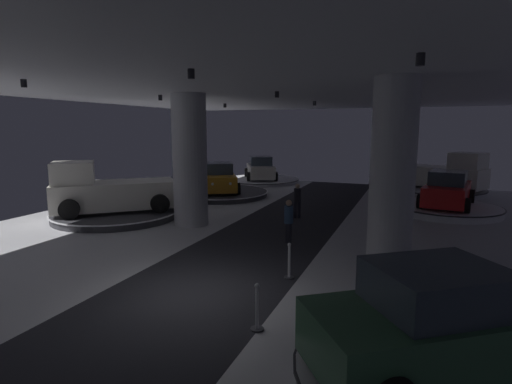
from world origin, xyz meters
TOP-DOWN VIEW (x-y plane):
  - ground at (0.00, 0.00)m, footprint 24.00×44.00m
  - ceiling_with_spotlights at (0.00, -0.00)m, footprint 24.00×44.00m
  - column_left at (-3.79, 6.46)m, footprint 1.44×1.44m
  - column_right at (4.44, 3.62)m, footprint 1.24×1.24m
  - display_platform_deep_right at (6.44, 19.44)m, footprint 5.68×5.68m
  - pickup_truck_deep_right at (6.73, 19.30)m, footprint 5.68×4.37m
  - display_platform_far_right at (6.56, 13.07)m, footprint 5.04×5.04m
  - display_car_far_right at (6.55, 13.04)m, footprint 2.78×4.44m
  - display_platform_deep_left at (-5.89, 20.27)m, footprint 5.85×5.85m
  - display_car_deep_left at (-5.87, 20.25)m, footprint 3.56×4.56m
  - display_platform_mid_left at (-7.65, 6.28)m, footprint 5.68×5.68m
  - pickup_truck_mid_left at (-7.89, 6.06)m, footprint 5.36×5.09m
  - display_platform_far_left at (-5.95, 13.44)m, footprint 5.90×5.90m
  - display_car_far_left at (-5.96, 13.47)m, footprint 3.69×4.54m
  - display_platform_near_right at (5.55, -1.76)m, footprint 4.64×4.64m
  - display_car_near_right at (5.53, -1.77)m, footprint 4.46×3.92m
  - visitor_walking_near at (0.94, 5.20)m, footprint 0.32×0.32m
  - visitor_walking_far at (0.10, 9.34)m, footprint 0.32×0.32m
  - stanchion_a at (1.95, 1.95)m, footprint 0.28×0.28m
  - stanchion_b at (2.18, -1.06)m, footprint 0.28×0.28m

SIDE VIEW (x-z plane):
  - ground at x=0.00m, z-range -0.05..0.00m
  - display_platform_deep_left at x=-5.89m, z-range 0.02..0.27m
  - display_platform_far_left at x=-5.95m, z-range 0.02..0.32m
  - display_platform_mid_left at x=-7.65m, z-range 0.02..0.35m
  - display_platform_deep_right at x=6.44m, z-range 0.02..0.35m
  - display_platform_near_right at x=5.55m, z-range 0.02..0.36m
  - display_platform_far_right at x=6.56m, z-range 0.02..0.38m
  - stanchion_a at x=1.95m, z-range -0.13..0.88m
  - stanchion_b at x=2.18m, z-range -0.13..0.88m
  - visitor_walking_near at x=0.94m, z-range 0.11..1.70m
  - visitor_walking_far at x=0.10m, z-range 0.11..1.70m
  - display_car_deep_left at x=-5.87m, z-range 0.17..1.87m
  - display_car_far_left at x=-5.96m, z-range 0.22..1.92m
  - display_car_near_right at x=5.53m, z-range 0.26..1.96m
  - display_car_far_right at x=6.55m, z-range 0.27..1.98m
  - pickup_truck_mid_left at x=-7.89m, z-range 0.11..2.41m
  - pickup_truck_deep_right at x=6.73m, z-range 0.12..2.42m
  - column_left at x=-3.79m, z-range 0.00..5.50m
  - column_right at x=4.44m, z-range 0.00..5.50m
  - ceiling_with_spotlights at x=0.00m, z-range 5.35..5.74m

